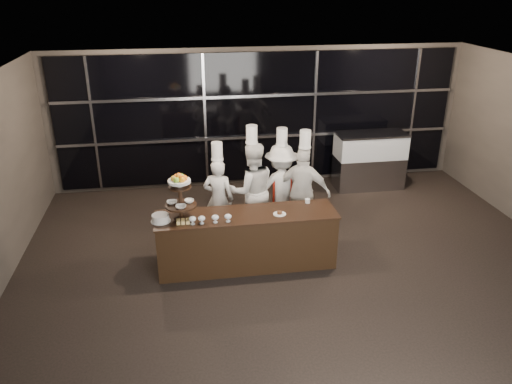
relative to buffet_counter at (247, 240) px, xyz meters
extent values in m
plane|color=black|center=(0.81, -1.45, -0.47)|extent=(10.00, 10.00, 0.00)
plane|color=black|center=(0.81, -1.45, 2.53)|extent=(10.00, 10.00, 0.00)
plane|color=#473F38|center=(0.81, 3.55, 1.03)|extent=(9.00, 0.00, 9.00)
cube|color=black|center=(0.81, 3.49, 1.03)|extent=(8.60, 0.04, 2.80)
cube|color=#A5A5AA|center=(0.81, 3.44, 0.63)|extent=(8.60, 0.06, 0.06)
cube|color=#A5A5AA|center=(0.81, 3.44, 1.53)|extent=(8.60, 0.06, 0.06)
cube|color=#A5A5AA|center=(-2.69, 3.46, 1.03)|extent=(0.05, 0.05, 2.80)
cube|color=#A5A5AA|center=(-0.39, 3.46, 1.03)|extent=(0.05, 0.05, 2.80)
cube|color=#A5A5AA|center=(2.01, 3.46, 1.03)|extent=(0.05, 0.05, 2.80)
cube|color=#A5A5AA|center=(4.31, 3.46, 1.03)|extent=(0.05, 0.05, 2.80)
cube|color=black|center=(0.00, 0.00, -0.02)|extent=(2.80, 0.70, 0.90)
cube|color=black|center=(0.00, 0.00, 0.44)|extent=(2.84, 0.74, 0.03)
cylinder|color=black|center=(-1.00, 0.00, 0.47)|extent=(0.24, 0.24, 0.03)
cylinder|color=black|center=(-1.00, 0.00, 0.80)|extent=(0.06, 0.06, 0.70)
cylinder|color=black|center=(-1.00, 0.00, 0.67)|extent=(0.48, 0.48, 0.02)
cylinder|color=black|center=(-1.00, 0.00, 0.97)|extent=(0.34, 0.34, 0.02)
cylinder|color=white|center=(-1.00, 0.00, 1.02)|extent=(0.10, 0.10, 0.06)
cylinder|color=white|center=(-1.00, 0.00, 1.07)|extent=(0.34, 0.34, 0.04)
sphere|color=orange|center=(-0.92, 0.00, 1.11)|extent=(0.09, 0.09, 0.09)
sphere|color=#7CB22D|center=(-0.96, 0.07, 1.11)|extent=(0.09, 0.09, 0.09)
sphere|color=orange|center=(-1.04, 0.07, 1.11)|extent=(0.09, 0.09, 0.09)
sphere|color=gold|center=(-1.08, 0.00, 1.11)|extent=(0.09, 0.09, 0.09)
sphere|color=#83B92F|center=(-1.04, -0.07, 1.11)|extent=(0.09, 0.09, 0.09)
sphere|color=orange|center=(-0.96, -0.07, 1.11)|extent=(0.09, 0.09, 0.09)
sphere|color=orange|center=(-1.00, 0.00, 1.15)|extent=(0.09, 0.09, 0.09)
imported|color=white|center=(-1.13, 0.06, 0.71)|extent=(0.16, 0.16, 0.04)
imported|color=white|center=(-0.87, 0.06, 0.71)|extent=(0.15, 0.15, 0.05)
imported|color=white|center=(-1.00, -0.12, 0.71)|extent=(0.16, 0.16, 0.04)
cylinder|color=silver|center=(-0.84, -0.22, 0.46)|extent=(0.07, 0.07, 0.01)
cylinder|color=silver|center=(-0.84, -0.22, 0.49)|extent=(0.02, 0.02, 0.05)
ellipsoid|color=silver|center=(-0.84, -0.22, 0.54)|extent=(0.11, 0.11, 0.08)
ellipsoid|color=#14CD12|center=(-0.84, -0.22, 0.54)|extent=(0.08, 0.08, 0.05)
cylinder|color=silver|center=(-0.71, -0.22, 0.46)|extent=(0.07, 0.07, 0.01)
cylinder|color=silver|center=(-0.71, -0.22, 0.49)|extent=(0.02, 0.02, 0.05)
ellipsoid|color=silver|center=(-0.71, -0.22, 0.54)|extent=(0.11, 0.11, 0.08)
ellipsoid|color=red|center=(-0.71, -0.22, 0.54)|extent=(0.08, 0.08, 0.05)
cylinder|color=silver|center=(-0.50, -0.22, 0.46)|extent=(0.07, 0.07, 0.01)
cylinder|color=silver|center=(-0.50, -0.22, 0.49)|extent=(0.02, 0.02, 0.05)
ellipsoid|color=silver|center=(-0.50, -0.22, 0.54)|extent=(0.11, 0.11, 0.08)
ellipsoid|color=#F3EFAC|center=(-0.50, -0.22, 0.54)|extent=(0.08, 0.08, 0.05)
cylinder|color=silver|center=(-0.31, -0.22, 0.46)|extent=(0.07, 0.07, 0.01)
cylinder|color=silver|center=(-0.31, -0.22, 0.49)|extent=(0.02, 0.02, 0.05)
ellipsoid|color=silver|center=(-0.31, -0.22, 0.54)|extent=(0.11, 0.11, 0.08)
ellipsoid|color=#46210F|center=(-0.31, -0.22, 0.54)|extent=(0.08, 0.08, 0.05)
cylinder|color=white|center=(-1.31, -0.05, 0.46)|extent=(0.30, 0.30, 0.01)
cylinder|color=white|center=(-1.31, -0.05, 0.51)|extent=(0.26, 0.26, 0.10)
cube|color=#F0CC75|center=(-1.05, -0.20, 0.48)|extent=(0.06, 0.06, 0.05)
cube|color=#F0CC75|center=(-0.98, -0.20, 0.48)|extent=(0.06, 0.06, 0.05)
cube|color=#F0CC75|center=(-0.91, -0.20, 0.48)|extent=(0.06, 0.06, 0.05)
cube|color=#F0CC75|center=(-1.05, -0.13, 0.48)|extent=(0.06, 0.06, 0.05)
cube|color=#F0CC75|center=(-0.98, -0.13, 0.48)|extent=(0.06, 0.06, 0.05)
cube|color=#F0CC75|center=(-0.91, -0.13, 0.48)|extent=(0.06, 0.06, 0.05)
cylinder|color=white|center=(0.51, -0.10, 0.46)|extent=(0.20, 0.20, 0.01)
cylinder|color=#4C2814|center=(0.51, -0.10, 0.49)|extent=(0.08, 0.08, 0.04)
cylinder|color=white|center=(1.04, 0.25, 0.49)|extent=(0.08, 0.08, 0.07)
cube|color=#A5A5AA|center=(3.13, 2.85, -0.12)|extent=(1.49, 0.64, 0.70)
cube|color=silver|center=(3.13, 2.85, 0.48)|extent=(1.49, 0.64, 0.50)
cube|color=#FFC67F|center=(3.13, 2.85, 0.48)|extent=(1.38, 0.53, 0.40)
cube|color=#A5A5AA|center=(3.13, 2.85, 0.75)|extent=(1.51, 0.66, 0.04)
imported|color=silver|center=(-0.35, 1.03, 0.27)|extent=(0.62, 0.51, 1.48)
cylinder|color=white|center=(-0.35, 1.03, 1.16)|extent=(0.19, 0.19, 0.30)
cylinder|color=white|center=(-0.35, 1.03, 1.02)|extent=(0.21, 0.21, 0.03)
imported|color=white|center=(0.24, 1.01, 0.41)|extent=(0.91, 0.74, 1.75)
cylinder|color=white|center=(0.24, 1.01, 1.43)|extent=(0.19, 0.19, 0.30)
cylinder|color=white|center=(0.24, 1.01, 1.29)|extent=(0.21, 0.21, 0.03)
imported|color=silver|center=(0.80, 1.19, 0.35)|extent=(1.09, 0.67, 1.63)
cylinder|color=white|center=(0.80, 1.19, 1.31)|extent=(0.19, 0.19, 0.30)
cylinder|color=white|center=(0.80, 1.19, 1.17)|extent=(0.21, 0.21, 0.03)
cube|color=#A61A0C|center=(0.80, 1.07, 0.35)|extent=(0.34, 0.03, 0.61)
imported|color=white|center=(1.14, 0.90, 0.36)|extent=(1.05, 0.79, 1.66)
cylinder|color=white|center=(1.14, 0.90, 1.34)|extent=(0.19, 0.19, 0.30)
cylinder|color=white|center=(1.14, 0.90, 1.19)|extent=(0.21, 0.21, 0.03)
camera|label=1|loc=(-0.96, -6.93, 3.84)|focal=35.00mm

